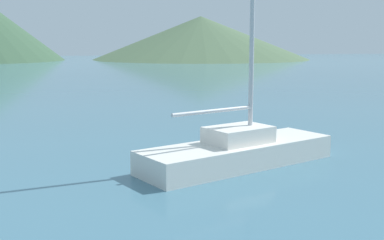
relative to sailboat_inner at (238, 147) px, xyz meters
name	(u,v)px	position (x,y,z in m)	size (l,w,h in m)	color
sailboat_inner	(238,147)	(0.00, 0.00, 0.00)	(5.65, 3.60, 9.83)	white
hill_central	(201,38)	(18.09, 76.90, 3.49)	(40.16, 40.16, 7.93)	#4C6647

